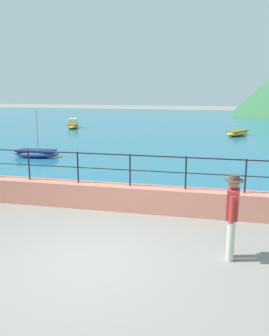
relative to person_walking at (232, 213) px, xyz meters
name	(u,v)px	position (x,y,z in m)	size (l,w,h in m)	color
ground_plane	(92,261)	(-2.67, -0.74, -0.98)	(120.00, 120.00, 0.00)	gray
promenade_wall	(130,198)	(-2.67, 2.46, -0.63)	(20.00, 0.56, 0.70)	tan
railing	(130,164)	(-2.67, 2.46, 0.34)	(18.44, 0.04, 0.90)	black
lake_water	(191,126)	(-2.67, 25.10, -0.95)	(64.00, 44.32, 0.06)	#236B89
person_walking	(232,213)	(0.00, 0.00, 0.00)	(0.38, 0.57, 1.75)	beige
boat_0	(36,153)	(-8.87, 8.75, -0.71)	(2.36, 1.06, 2.26)	#2D4C9E
boat_3	(73,125)	(-12.03, 21.04, -0.65)	(1.56, 2.46, 0.76)	gold
boat_4	(237,133)	(0.95, 19.13, -0.72)	(1.97, 2.43, 0.36)	gold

